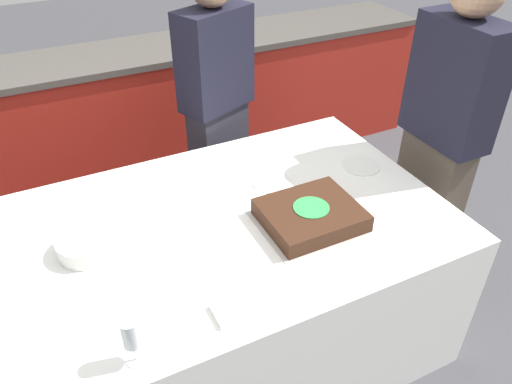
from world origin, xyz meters
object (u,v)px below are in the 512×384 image
(cake, at_px, (311,215))
(plate_stack, at_px, (87,244))
(person_seated_right, at_px, (442,137))
(wine_glass, at_px, (131,334))
(person_cutting_cake, at_px, (217,110))

(cake, height_order, plate_stack, cake)
(cake, height_order, person_seated_right, person_seated_right)
(plate_stack, relative_size, wine_glass, 1.27)
(plate_stack, relative_size, person_seated_right, 0.14)
(cake, relative_size, plate_stack, 1.88)
(plate_stack, xyz_separation_m, wine_glass, (0.03, -0.56, 0.09))
(wine_glass, relative_size, person_cutting_cake, 0.11)
(cake, bearing_deg, person_seated_right, 11.20)
(cake, bearing_deg, wine_glass, -157.67)
(person_seated_right, bearing_deg, plate_stack, -92.08)
(person_cutting_cake, relative_size, person_seated_right, 0.96)
(wine_glass, xyz_separation_m, person_cutting_cake, (0.81, 1.31, -0.05))
(plate_stack, xyz_separation_m, person_seated_right, (1.68, -0.06, 0.08))
(cake, xyz_separation_m, plate_stack, (-0.84, 0.23, -0.00))
(cake, xyz_separation_m, wine_glass, (-0.81, -0.33, 0.08))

